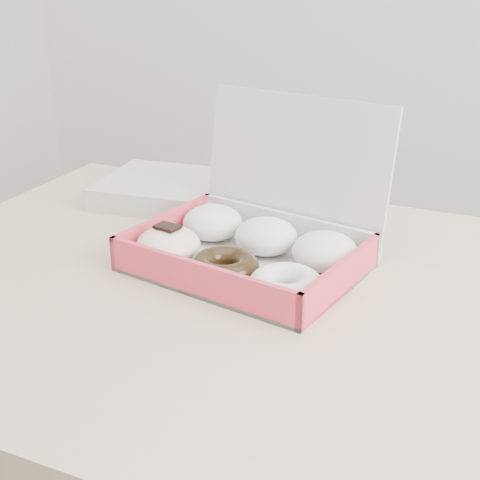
% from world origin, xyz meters
% --- Properties ---
extents(table, '(1.20, 0.80, 0.75)m').
position_xyz_m(table, '(0.00, 0.00, 0.67)').
color(table, tan).
rests_on(table, ground).
extents(donut_box, '(0.36, 0.32, 0.23)m').
position_xyz_m(donut_box, '(-0.08, 0.06, 0.79)').
color(donut_box, silver).
rests_on(donut_box, table).
extents(newspapers, '(0.27, 0.23, 0.04)m').
position_xyz_m(newspapers, '(-0.32, 0.26, 0.77)').
color(newspapers, silver).
rests_on(newspapers, table).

